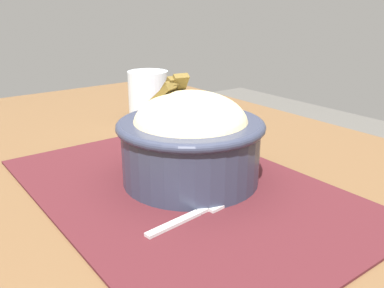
{
  "coord_description": "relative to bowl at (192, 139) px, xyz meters",
  "views": [
    {
      "loc": [
        0.4,
        -0.26,
        0.95
      ],
      "look_at": [
        0.0,
        0.04,
        0.78
      ],
      "focal_mm": 38.76,
      "sensor_mm": 36.0,
      "label": 1
    }
  ],
  "objects": [
    {
      "name": "table",
      "position": [
        -0.0,
        -0.04,
        -0.13
      ],
      "size": [
        1.32,
        0.83,
        0.73
      ],
      "color": "brown",
      "rests_on": "ground_plane"
    },
    {
      "name": "drinking_glass",
      "position": [
        -0.28,
        0.11,
        -0.02
      ],
      "size": [
        0.08,
        0.08,
        0.1
      ],
      "color": "silver",
      "rests_on": "table"
    },
    {
      "name": "placemat",
      "position": [
        0.01,
        -0.02,
        -0.06
      ],
      "size": [
        0.46,
        0.31,
        0.0
      ],
      "primitive_type": "cube",
      "rotation": [
        0.0,
        0.0,
        -0.0
      ],
      "color": "#47191E",
      "rests_on": "table"
    },
    {
      "name": "bowl",
      "position": [
        0.0,
        0.0,
        0.0
      ],
      "size": [
        0.2,
        0.2,
        0.13
      ],
      "color": "#2D3347",
      "rests_on": "placemat"
    },
    {
      "name": "fork",
      "position": [
        0.08,
        -0.05,
        -0.06
      ],
      "size": [
        0.03,
        0.13,
        0.0
      ],
      "color": "silver",
      "rests_on": "placemat"
    }
  ]
}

